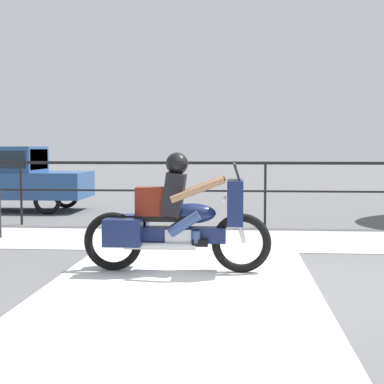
{
  "coord_description": "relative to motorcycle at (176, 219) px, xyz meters",
  "views": [
    {
      "loc": [
        -0.54,
        -6.8,
        1.61
      ],
      "look_at": [
        -1.19,
        1.38,
        1.0
      ],
      "focal_mm": 55.0,
      "sensor_mm": 36.0,
      "label": 1
    }
  ],
  "objects": [
    {
      "name": "sidewalk_band",
      "position": [
        1.35,
        2.66,
        -0.69
      ],
      "size": [
        44.0,
        2.4,
        0.01
      ],
      "primitive_type": "cube",
      "color": "#A8A59E",
      "rests_on": "ground"
    },
    {
      "name": "parked_car",
      "position": [
        -5.18,
        7.1,
        0.24
      ],
      "size": [
        4.07,
        1.7,
        1.65
      ],
      "rotation": [
        0.0,
        0.0,
        0.03
      ],
      "color": "#284C84",
      "rests_on": "ground"
    },
    {
      "name": "fence_railing",
      "position": [
        1.35,
        4.45,
        0.36
      ],
      "size": [
        36.0,
        0.05,
        1.34
      ],
      "color": "black",
      "rests_on": "ground"
    },
    {
      "name": "ground_plane",
      "position": [
        1.35,
        -0.74,
        -0.69
      ],
      "size": [
        120.0,
        120.0,
        0.0
      ],
      "primitive_type": "plane",
      "color": "#565659"
    },
    {
      "name": "crosswalk_band",
      "position": [
        0.14,
        -0.94,
        -0.69
      ],
      "size": [
        3.17,
        6.0,
        0.01
      ],
      "primitive_type": "cube",
      "color": "silver",
      "rests_on": "ground"
    },
    {
      "name": "motorcycle",
      "position": [
        0.0,
        0.0,
        0.0
      ],
      "size": [
        2.45,
        0.76,
        1.56
      ],
      "rotation": [
        0.0,
        0.0,
        -0.08
      ],
      "color": "black",
      "rests_on": "ground"
    }
  ]
}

